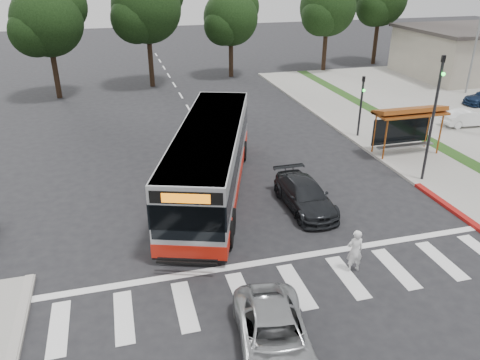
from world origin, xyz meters
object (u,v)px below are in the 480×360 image
object	(u,v)px
pedestrian	(355,251)
silver_suv_south	(274,336)
transit_bus	(210,160)
dark_sedan	(305,195)

from	to	relation	value
pedestrian	silver_suv_south	world-z (taller)	pedestrian
pedestrian	silver_suv_south	xyz separation A→B (m)	(-4.18, -3.09, -0.23)
transit_bus	silver_suv_south	distance (m)	11.05
pedestrian	dark_sedan	world-z (taller)	pedestrian
transit_bus	dark_sedan	bearing A→B (deg)	-17.94
pedestrian	transit_bus	bearing A→B (deg)	-62.09
silver_suv_south	transit_bus	bearing A→B (deg)	96.49
pedestrian	dark_sedan	xyz separation A→B (m)	(0.12, 5.01, -0.20)
transit_bus	pedestrian	xyz separation A→B (m)	(3.71, -7.91, -0.83)
pedestrian	silver_suv_south	bearing A→B (deg)	39.28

